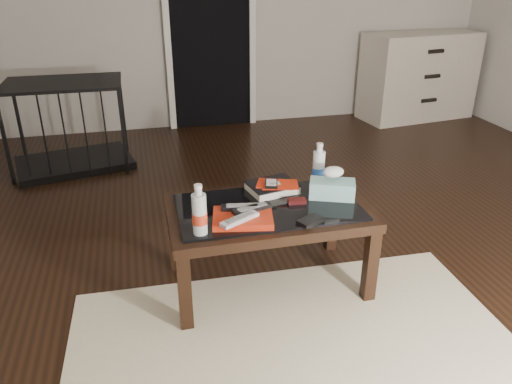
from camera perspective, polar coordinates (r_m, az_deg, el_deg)
The scene contains 18 objects.
ground at distance 3.24m, azimuth 9.34°, elevation -4.51°, with size 5.00×5.00×0.00m, color black.
doorway at distance 5.14m, azimuth -5.30°, elevation 18.66°, with size 0.90×0.08×2.07m.
coffee_table at distance 2.52m, azimuth 1.36°, elevation -2.91°, with size 1.00×0.60×0.46m.
rug at distance 2.23m, azimuth 5.71°, elevation -19.85°, with size 2.00×1.50×0.01m, color beige.
dresser at distance 5.77m, azimuth 18.05°, elevation 12.48°, with size 1.26×0.65×0.90m.
pet_crate at distance 4.41m, azimuth -20.37°, elevation 5.60°, with size 1.01×0.79×0.71m.
magazines at distance 2.35m, azimuth -1.52°, elevation -2.98°, with size 0.28×0.21×0.03m, color red.
remote_silver at distance 2.28m, azimuth -1.88°, elevation -3.09°, with size 0.20×0.05×0.02m, color silver.
remote_black_front at distance 2.38m, azimuth -0.44°, elevation -1.88°, with size 0.20×0.05×0.02m, color black.
remote_black_back at distance 2.39m, azimuth -1.61°, elevation -1.70°, with size 0.20×0.05×0.02m, color black.
textbook at distance 2.64m, azimuth 1.86°, elevation 0.56°, with size 0.25×0.20×0.05m, color black.
dvd_mailers at distance 2.62m, azimuth 2.20°, elevation 0.96°, with size 0.19×0.14×0.01m, color red.
ipod at distance 2.60m, azimuth 1.77°, elevation 0.98°, with size 0.06×0.10×0.02m, color black.
flip_phone at distance 2.53m, azimuth 4.68°, elevation -1.02°, with size 0.09×0.05×0.02m, color black.
wallet at distance 2.34m, azimuth 6.22°, elevation -3.32°, with size 0.12×0.07×0.02m, color black.
water_bottle_left at distance 2.21m, azimuth -6.51°, elevation -1.99°, with size 0.07×0.07×0.24m, color silver.
water_bottle_right at distance 2.71m, azimuth 7.18°, elevation 3.17°, with size 0.07×0.07×0.24m, color white.
tissue_box at distance 2.60m, azimuth 8.69°, elevation 0.34°, with size 0.23×0.12×0.09m, color teal.
Camera 1 is at (-1.17, -2.58, 1.58)m, focal length 35.00 mm.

